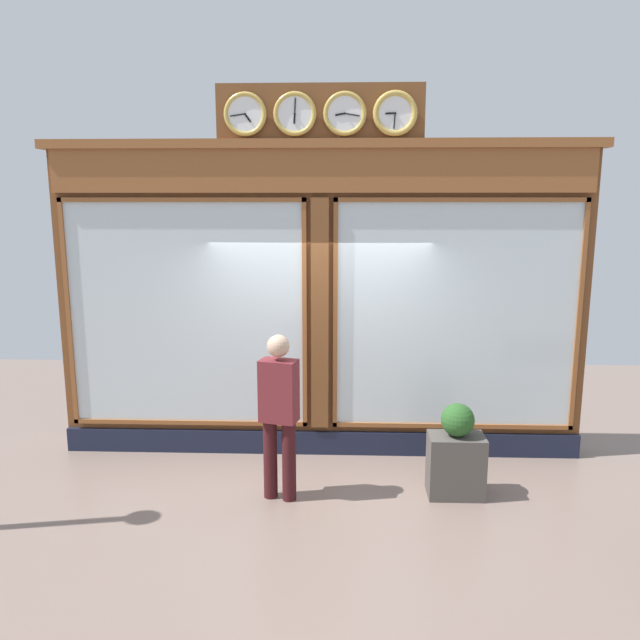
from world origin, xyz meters
name	(u,v)px	position (x,y,z in m)	size (l,w,h in m)	color
ground_plane	(306,602)	(0.00, 2.80, 0.00)	(14.00, 14.00, 0.00)	#7A665B
shop_facade	(320,299)	(0.00, -0.13, 1.84)	(6.18, 0.42, 4.19)	brown
pedestrian	(279,410)	(0.36, 1.15, 0.93)	(0.40, 0.31, 1.69)	#3A1316
planter_box	(456,465)	(-1.42, 1.02, 0.32)	(0.56, 0.36, 0.64)	#4C4742
planter_shrub	(458,420)	(-1.42, 1.02, 0.81)	(0.33, 0.33, 0.33)	#285623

